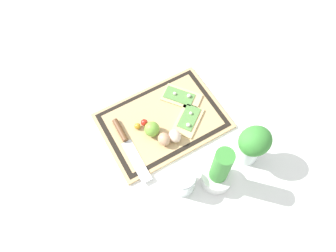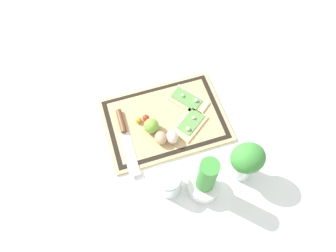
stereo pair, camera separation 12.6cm
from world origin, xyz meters
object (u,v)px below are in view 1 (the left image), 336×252
(knife, at_px, (125,139))
(egg_pink, at_px, (174,136))
(cherry_tomato_red, at_px, (144,122))
(pizza_slice_far, at_px, (188,120))
(herb_pot, at_px, (219,172))
(herb_glass, at_px, (253,144))
(cherry_tomato_yellow, at_px, (137,126))
(pizza_slice_near, at_px, (181,97))
(lime, at_px, (152,129))
(egg_brown, at_px, (164,139))
(sauce_jar, at_px, (183,181))

(knife, distance_m, egg_pink, 0.19)
(cherry_tomato_red, bearing_deg, pizza_slice_far, 155.51)
(pizza_slice_far, xyz_separation_m, herb_pot, (0.04, 0.25, 0.06))
(pizza_slice_far, bearing_deg, herb_glass, 116.00)
(pizza_slice_far, relative_size, cherry_tomato_yellow, 6.75)
(pizza_slice_near, height_order, knife, pizza_slice_near)
(cherry_tomato_yellow, bearing_deg, cherry_tomato_red, -179.23)
(pizza_slice_near, height_order, lime, lime)
(cherry_tomato_red, relative_size, cherry_tomato_yellow, 1.11)
(lime, distance_m, herb_pot, 0.30)
(egg_brown, distance_m, herb_glass, 0.32)
(cherry_tomato_red, bearing_deg, lime, 100.81)
(pizza_slice_far, height_order, cherry_tomato_red, cherry_tomato_red)
(herb_pot, distance_m, herb_glass, 0.16)
(egg_pink, height_order, lime, lime)
(knife, distance_m, herb_glass, 0.47)
(egg_pink, distance_m, herb_pot, 0.22)
(pizza_slice_far, distance_m, herb_pot, 0.26)
(pizza_slice_near, height_order, cherry_tomato_yellow, same)
(knife, distance_m, sauce_jar, 0.28)
(pizza_slice_far, bearing_deg, sauce_jar, 53.85)
(egg_brown, xyz_separation_m, egg_pink, (-0.04, 0.01, 0.00))
(egg_brown, bearing_deg, sauce_jar, 81.75)
(egg_brown, relative_size, cherry_tomato_yellow, 2.19)
(pizza_slice_near, relative_size, cherry_tomato_yellow, 7.16)
(pizza_slice_near, distance_m, cherry_tomato_red, 0.19)
(cherry_tomato_red, bearing_deg, knife, 14.71)
(lime, xyz_separation_m, herb_glass, (-0.26, 0.26, 0.07))
(egg_pink, relative_size, herb_pot, 0.23)
(pizza_slice_far, xyz_separation_m, cherry_tomato_yellow, (0.19, -0.07, 0.01))
(herb_pot, xyz_separation_m, sauce_jar, (0.12, -0.04, -0.04))
(herb_glass, bearing_deg, lime, -44.61)
(knife, distance_m, herb_pot, 0.37)
(cherry_tomato_yellow, bearing_deg, egg_brown, 119.89)
(pizza_slice_far, height_order, herb_glass, herb_glass)
(cherry_tomato_red, distance_m, herb_pot, 0.35)
(pizza_slice_far, distance_m, herb_glass, 0.28)
(egg_pink, xyz_separation_m, cherry_tomato_red, (0.07, -0.11, -0.01))
(pizza_slice_far, height_order, egg_brown, egg_brown)
(herb_pot, bearing_deg, knife, -54.10)
(pizza_slice_near, xyz_separation_m, egg_brown, (0.16, 0.14, 0.02))
(egg_pink, relative_size, cherry_tomato_red, 1.97)
(cherry_tomato_yellow, bearing_deg, lime, 129.64)
(knife, height_order, herb_glass, herb_glass)
(egg_pink, distance_m, cherry_tomato_yellow, 0.15)
(pizza_slice_far, height_order, egg_pink, egg_pink)
(lime, height_order, cherry_tomato_red, lime)
(egg_pink, distance_m, lime, 0.09)
(egg_pink, height_order, cherry_tomato_red, egg_pink)
(pizza_slice_near, height_order, sauce_jar, sauce_jar)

